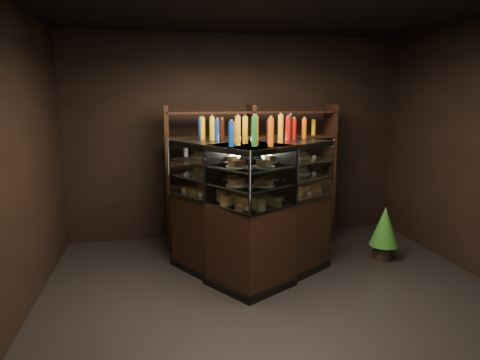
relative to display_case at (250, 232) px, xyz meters
name	(u,v)px	position (x,y,z in m)	size (l,w,h in m)	color
ground	(284,310)	(0.15, -0.91, -0.53)	(5.00, 5.00, 0.00)	black
room_shell	(288,116)	(0.15, -0.91, 1.41)	(5.02, 5.02, 3.01)	black
display_case	(250,232)	(0.00, 0.00, 0.00)	(1.98, 1.65, 1.61)	black
food_display	(250,180)	(0.00, -0.01, 0.63)	(1.51, 1.23, 0.49)	#D17D4B
bottles_top	(251,130)	(0.00, 0.00, 1.21)	(1.34, 1.09, 0.30)	silver
potted_conifer	(385,225)	(1.84, 0.16, -0.08)	(0.37, 0.37, 0.80)	black
back_shelving	(251,202)	(0.27, 1.14, 0.07)	(2.42, 0.43, 2.00)	black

